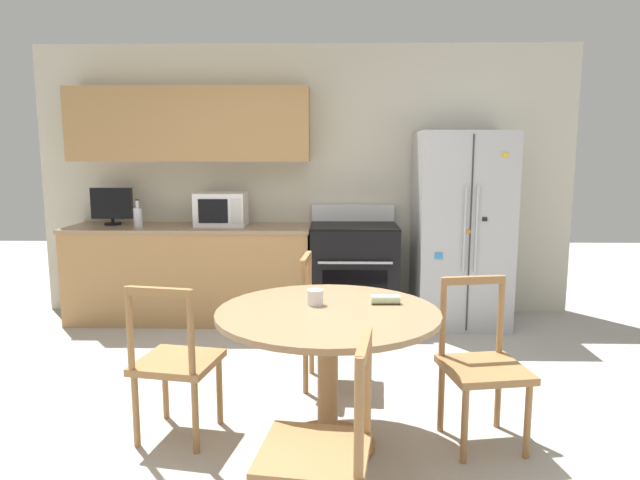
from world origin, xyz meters
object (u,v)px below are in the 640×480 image
(microwave, at_px, (221,209))
(candle_glass, at_px, (315,298))
(dining_chair_near, at_px, (322,453))
(dining_chair_left, at_px, (175,363))
(dining_chair_far, at_px, (329,323))
(counter_bottle, at_px, (138,217))
(refrigerator, at_px, (461,229))
(countertop_tv, at_px, (112,205))
(oven_range, at_px, (354,272))
(dining_chair_right, at_px, (482,366))

(microwave, relative_size, candle_glass, 5.16)
(dining_chair_near, height_order, dining_chair_left, same)
(dining_chair_near, bearing_deg, dining_chair_far, 7.47)
(microwave, distance_m, counter_bottle, 0.76)
(dining_chair_near, xyz_separation_m, dining_chair_left, (-0.83, 0.93, 0.00))
(refrigerator, relative_size, countertop_tv, 4.54)
(refrigerator, height_order, countertop_tv, refrigerator)
(counter_bottle, bearing_deg, oven_range, 2.05)
(oven_range, height_order, counter_bottle, counter_bottle)
(dining_chair_near, bearing_deg, dining_chair_right, -34.71)
(dining_chair_near, bearing_deg, countertop_tv, 40.17)
(oven_range, distance_m, countertop_tv, 2.38)
(candle_glass, bearing_deg, microwave, 112.49)
(dining_chair_far, distance_m, candle_glass, 0.83)
(countertop_tv, bearing_deg, oven_range, -2.57)
(refrigerator, height_order, oven_range, refrigerator)
(microwave, bearing_deg, oven_range, -2.96)
(dining_chair_far, bearing_deg, dining_chair_left, -43.31)
(dining_chair_far, distance_m, dining_chair_left, 1.14)
(countertop_tv, height_order, counter_bottle, countertop_tv)
(dining_chair_near, relative_size, dining_chair_left, 1.00)
(refrigerator, bearing_deg, dining_chair_far, -129.56)
(refrigerator, height_order, dining_chair_right, refrigerator)
(counter_bottle, bearing_deg, microwave, 10.32)
(oven_range, relative_size, countertop_tv, 2.77)
(microwave, bearing_deg, candle_glass, -67.51)
(counter_bottle, bearing_deg, dining_chair_left, -67.10)
(oven_range, relative_size, dining_chair_far, 1.20)
(refrigerator, distance_m, countertop_tv, 3.28)
(dining_chair_near, bearing_deg, oven_range, 3.86)
(dining_chair_right, bearing_deg, dining_chair_far, -52.10)
(dining_chair_right, xyz_separation_m, candle_glass, (-0.91, 0.03, 0.37))
(dining_chair_near, bearing_deg, candle_glass, 11.39)
(dining_chair_near, height_order, dining_chair_right, same)
(dining_chair_near, xyz_separation_m, candle_glass, (-0.05, 0.96, 0.37))
(dining_chair_left, xyz_separation_m, dining_chair_right, (1.69, -0.01, 0.00))
(oven_range, bearing_deg, counter_bottle, -177.95)
(dining_chair_far, height_order, candle_glass, dining_chair_far)
(microwave, xyz_separation_m, candle_glass, (0.95, -2.29, -0.25))
(dining_chair_far, bearing_deg, dining_chair_right, 51.88)
(oven_range, xyz_separation_m, candle_glass, (-0.30, -2.23, 0.33))
(refrigerator, xyz_separation_m, dining_chair_left, (-2.05, -2.22, -0.45))
(counter_bottle, height_order, dining_chair_near, counter_bottle)
(refrigerator, distance_m, candle_glass, 2.54)
(refrigerator, xyz_separation_m, oven_range, (-0.98, 0.03, -0.42))
(dining_chair_right, bearing_deg, microwave, -60.61)
(microwave, height_order, dining_chair_left, microwave)
(refrigerator, xyz_separation_m, dining_chair_near, (-1.22, -3.15, -0.45))
(countertop_tv, xyz_separation_m, dining_chair_near, (2.05, -3.29, -0.65))
(candle_glass, bearing_deg, refrigerator, 59.84)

